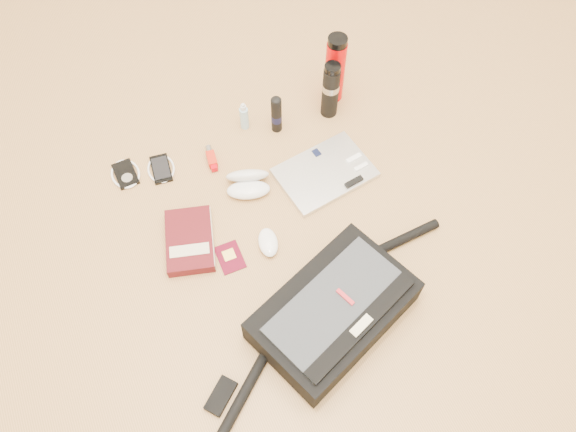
{
  "coord_description": "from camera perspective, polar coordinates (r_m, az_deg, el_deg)",
  "views": [
    {
      "loc": [
        -0.4,
        -0.79,
        1.63
      ],
      "look_at": [
        -0.02,
        0.05,
        0.06
      ],
      "focal_mm": 35.0,
      "sensor_mm": 36.0,
      "label": 1
    }
  ],
  "objects": [
    {
      "name": "book",
      "position": [
        1.84,
        -9.91,
        -2.48
      ],
      "size": [
        0.21,
        0.26,
        0.04
      ],
      "rotation": [
        0.0,
        0.0,
        -0.29
      ],
      "color": "#480C11",
      "rests_on": "ground"
    },
    {
      "name": "sunglasses_case",
      "position": [
        1.93,
        -4.09,
        3.38
      ],
      "size": [
        0.18,
        0.17,
        0.09
      ],
      "rotation": [
        0.0,
        0.0,
        -0.34
      ],
      "color": "white",
      "rests_on": "ground"
    },
    {
      "name": "thermos_black",
      "position": [
        2.07,
        4.35,
        12.65
      ],
      "size": [
        0.08,
        0.08,
        0.24
      ],
      "rotation": [
        0.0,
        0.0,
        0.33
      ],
      "color": "black",
      "rests_on": "ground"
    },
    {
      "name": "aerosol_can",
      "position": [
        2.04,
        -1.18,
        10.31
      ],
      "size": [
        0.04,
        0.04,
        0.16
      ],
      "rotation": [
        0.0,
        0.0,
        -0.04
      ],
      "color": "black",
      "rests_on": "ground"
    },
    {
      "name": "inhaler",
      "position": [
        2.02,
        -7.78,
        5.83
      ],
      "size": [
        0.04,
        0.11,
        0.03
      ],
      "rotation": [
        0.0,
        0.0,
        -0.14
      ],
      "color": "red",
      "rests_on": "ground"
    },
    {
      "name": "spray_bottle",
      "position": [
        2.07,
        -4.47,
        9.99
      ],
      "size": [
        0.04,
        0.04,
        0.12
      ],
      "rotation": [
        0.0,
        0.0,
        -0.34
      ],
      "color": "#96C0D1",
      "rests_on": "ground"
    },
    {
      "name": "passport",
      "position": [
        1.82,
        -5.92,
        -4.18
      ],
      "size": [
        0.08,
        0.11,
        0.01
      ],
      "rotation": [
        0.0,
        0.0,
        -0.03
      ],
      "color": "#4E0315",
      "rests_on": "ground"
    },
    {
      "name": "messenger_bag",
      "position": [
        1.68,
        4.62,
        -9.64
      ],
      "size": [
        0.91,
        0.43,
        0.13
      ],
      "rotation": [
        0.0,
        0.0,
        0.35
      ],
      "color": "black",
      "rests_on": "ground"
    },
    {
      "name": "ground",
      "position": [
        1.85,
        1.08,
        -1.94
      ],
      "size": [
        4.0,
        4.0,
        0.0
      ],
      "primitive_type": "plane",
      "color": "#B3824A",
      "rests_on": "ground"
    },
    {
      "name": "phone",
      "position": [
        2.03,
        -12.77,
        4.71
      ],
      "size": [
        0.11,
        0.13,
        0.01
      ],
      "rotation": [
        0.0,
        0.0,
        -0.13
      ],
      "color": "black",
      "rests_on": "ground"
    },
    {
      "name": "mouse",
      "position": [
        1.82,
        -2.03,
        -2.7
      ],
      "size": [
        0.09,
        0.12,
        0.03
      ],
      "rotation": [
        0.0,
        0.0,
        -0.23
      ],
      "color": "white",
      "rests_on": "ground"
    },
    {
      "name": "ipod",
      "position": [
        2.05,
        -16.18,
        4.12
      ],
      "size": [
        0.1,
        0.12,
        0.01
      ],
      "rotation": [
        0.0,
        0.0,
        0.03
      ],
      "color": "black",
      "rests_on": "ground"
    },
    {
      "name": "thermos_red",
      "position": [
        2.11,
        4.79,
        14.66
      ],
      "size": [
        0.09,
        0.09,
        0.28
      ],
      "rotation": [
        0.0,
        0.0,
        0.3
      ],
      "color": "#C90405",
      "rests_on": "ground"
    },
    {
      "name": "laptop",
      "position": [
        1.97,
        3.81,
        4.39
      ],
      "size": [
        0.35,
        0.26,
        0.03
      ],
      "rotation": [
        0.0,
        0.0,
        0.13
      ],
      "color": "silver",
      "rests_on": "ground"
    }
  ]
}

